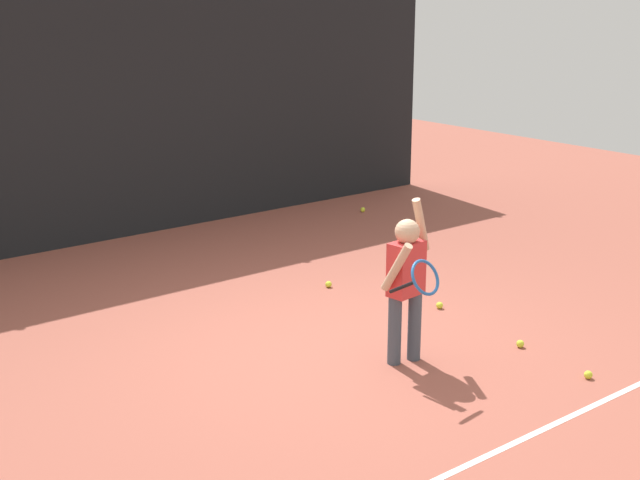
% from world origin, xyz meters
% --- Properties ---
extents(ground_plane, '(20.00, 20.00, 0.00)m').
position_xyz_m(ground_plane, '(0.00, 0.00, 0.00)').
color(ground_plane, '#9E5142').
extents(court_line_baseline, '(9.00, 0.05, 0.00)m').
position_xyz_m(court_line_baseline, '(0.00, -2.12, 0.00)').
color(court_line_baseline, white).
rests_on(court_line_baseline, ground).
extents(back_fence_windscreen, '(10.03, 0.08, 3.30)m').
position_xyz_m(back_fence_windscreen, '(0.00, 4.22, 1.65)').
color(back_fence_windscreen, black).
rests_on(back_fence_windscreen, ground).
extents(fence_post_2, '(0.09, 0.09, 3.45)m').
position_xyz_m(fence_post_2, '(1.62, 4.28, 1.72)').
color(fence_post_2, slate).
rests_on(fence_post_2, ground).
extents(fence_post_3, '(0.09, 0.09, 3.45)m').
position_xyz_m(fence_post_3, '(4.87, 4.28, 1.72)').
color(fence_post_3, slate).
rests_on(fence_post_3, ground).
extents(tennis_player, '(0.67, 0.63, 1.35)m').
position_xyz_m(tennis_player, '(0.27, -0.69, 0.73)').
color(tennis_player, '#3F4C59').
rests_on(tennis_player, ground).
extents(tennis_ball_0, '(0.07, 0.07, 0.07)m').
position_xyz_m(tennis_ball_0, '(1.40, 0.01, 0.03)').
color(tennis_ball_0, '#CCE033').
rests_on(tennis_ball_0, ground).
extents(tennis_ball_1, '(0.07, 0.07, 0.07)m').
position_xyz_m(tennis_ball_1, '(3.29, 3.31, 0.03)').
color(tennis_ball_1, '#CCE033').
rests_on(tennis_ball_1, ground).
extents(tennis_ball_2, '(0.07, 0.07, 0.07)m').
position_xyz_m(tennis_ball_2, '(1.26, -1.08, 0.03)').
color(tennis_ball_2, '#CCE033').
rests_on(tennis_ball_2, ground).
extents(tennis_ball_3, '(0.07, 0.07, 0.07)m').
position_xyz_m(tennis_ball_3, '(0.95, 1.15, 0.03)').
color(tennis_ball_3, '#CCE033').
rests_on(tennis_ball_3, ground).
extents(tennis_ball_4, '(0.07, 0.07, 0.07)m').
position_xyz_m(tennis_ball_4, '(1.18, -1.81, 0.03)').
color(tennis_ball_4, '#CCE033').
rests_on(tennis_ball_4, ground).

